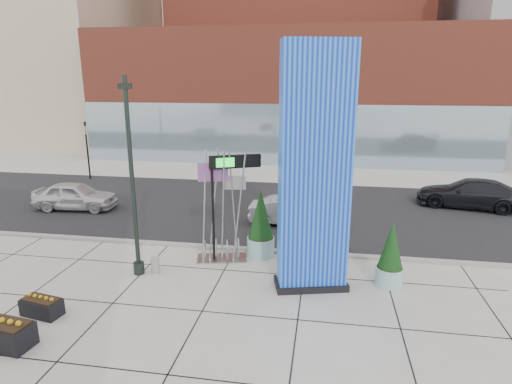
% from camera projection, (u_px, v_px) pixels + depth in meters
% --- Properties ---
extents(ground, '(160.00, 160.00, 0.00)m').
position_uv_depth(ground, '(182.00, 293.00, 14.51)').
color(ground, '#9E9991').
rests_on(ground, ground).
extents(street_asphalt, '(80.00, 12.00, 0.02)m').
position_uv_depth(street_asphalt, '(240.00, 207.00, 24.03)').
color(street_asphalt, black).
rests_on(street_asphalt, ground).
extents(curb_edge, '(80.00, 0.30, 0.12)m').
position_uv_depth(curb_edge, '(213.00, 247.00, 18.31)').
color(curb_edge, gray).
rests_on(curb_edge, ground).
extents(tower_podium, '(34.00, 10.00, 11.00)m').
position_uv_depth(tower_podium, '(288.00, 95.00, 38.63)').
color(tower_podium, brown).
rests_on(tower_podium, ground).
extents(tower_glass_front, '(34.00, 0.60, 5.00)m').
position_uv_depth(tower_glass_front, '(282.00, 135.00, 34.84)').
color(tower_glass_front, '#8CA5B2').
rests_on(tower_glass_front, ground).
extents(blue_pylon, '(2.66, 1.67, 8.24)m').
position_uv_depth(blue_pylon, '(315.00, 176.00, 13.95)').
color(blue_pylon, '#0B2AAC').
rests_on(blue_pylon, ground).
extents(lamp_post, '(0.48, 0.39, 7.17)m').
position_uv_depth(lamp_post, '(134.00, 198.00, 15.22)').
color(lamp_post, black).
rests_on(lamp_post, ground).
extents(public_art_sculpture, '(2.14, 1.40, 4.48)m').
position_uv_depth(public_art_sculpture, '(222.00, 231.00, 16.95)').
color(public_art_sculpture, '#A4A5A8').
rests_on(public_art_sculpture, ground).
extents(concrete_bollard, '(0.31, 0.31, 0.61)m').
position_uv_depth(concrete_bollard, '(155.00, 265.00, 15.97)').
color(concrete_bollard, gray).
rests_on(concrete_bollard, ground).
extents(overhead_street_sign, '(1.90, 0.96, 4.24)m').
position_uv_depth(overhead_street_sign, '(231.00, 172.00, 16.05)').
color(overhead_street_sign, black).
rests_on(overhead_street_sign, ground).
extents(round_planter_east, '(0.95, 0.95, 2.38)m').
position_uv_depth(round_planter_east, '(391.00, 255.00, 14.83)').
color(round_planter_east, '#8BBCB6').
rests_on(round_planter_east, ground).
extents(round_planter_mid, '(0.89, 0.89, 2.24)m').
position_uv_depth(round_planter_mid, '(337.00, 236.00, 16.85)').
color(round_planter_mid, '#8BBCB6').
rests_on(round_planter_mid, ground).
extents(round_planter_west, '(1.12, 1.12, 2.81)m').
position_uv_depth(round_planter_west, '(261.00, 225.00, 17.26)').
color(round_planter_west, '#8BBCB6').
rests_on(round_planter_west, ground).
extents(box_planter_north, '(1.31, 0.82, 0.67)m').
position_uv_depth(box_planter_north, '(42.00, 306.00, 13.13)').
color(box_planter_north, black).
rests_on(box_planter_north, ground).
extents(box_planter_south, '(1.64, 0.97, 0.85)m').
position_uv_depth(box_planter_south, '(4.00, 333.00, 11.61)').
color(box_planter_south, black).
rests_on(box_planter_south, ground).
extents(car_white_west, '(4.57, 2.12, 1.52)m').
position_uv_depth(car_white_west, '(75.00, 196.00, 23.53)').
color(car_white_west, silver).
rests_on(car_white_west, ground).
extents(car_silver_mid, '(4.10, 1.44, 1.35)m').
position_uv_depth(car_silver_mid, '(291.00, 211.00, 21.10)').
color(car_silver_mid, '#9EA0A5').
rests_on(car_silver_mid, ground).
extents(car_dark_east, '(5.87, 3.39, 1.60)m').
position_uv_depth(car_dark_east, '(469.00, 194.00, 23.86)').
color(car_dark_east, black).
rests_on(car_dark_east, ground).
extents(traffic_signal, '(0.15, 0.18, 4.10)m').
position_uv_depth(traffic_signal, '(87.00, 147.00, 30.09)').
color(traffic_signal, black).
rests_on(traffic_signal, ground).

